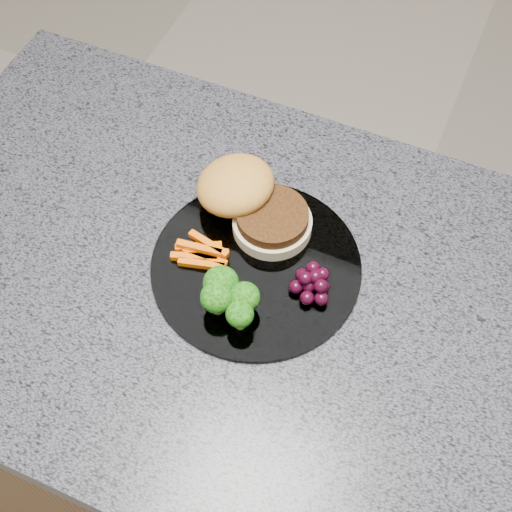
% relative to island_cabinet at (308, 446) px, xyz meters
% --- Properties ---
extents(island_cabinet, '(1.20, 0.60, 0.86)m').
position_rel_island_cabinet_xyz_m(island_cabinet, '(0.00, 0.00, 0.00)').
color(island_cabinet, brown).
rests_on(island_cabinet, ground).
extents(countertop, '(1.20, 0.60, 0.04)m').
position_rel_island_cabinet_xyz_m(countertop, '(0.00, 0.00, 0.45)').
color(countertop, '#4A4B54').
rests_on(countertop, island_cabinet).
extents(plate, '(0.26, 0.26, 0.01)m').
position_rel_island_cabinet_xyz_m(plate, '(-0.11, 0.03, 0.47)').
color(plate, white).
rests_on(plate, countertop).
extents(burger, '(0.17, 0.13, 0.06)m').
position_rel_island_cabinet_xyz_m(burger, '(-0.15, 0.10, 0.50)').
color(burger, '#C8B68D').
rests_on(burger, plate).
extents(carrot_sticks, '(0.07, 0.05, 0.02)m').
position_rel_island_cabinet_xyz_m(carrot_sticks, '(-0.18, 0.02, 0.48)').
color(carrot_sticks, '#D85603').
rests_on(carrot_sticks, plate).
extents(broccoli, '(0.07, 0.06, 0.05)m').
position_rel_island_cabinet_xyz_m(broccoli, '(-0.12, -0.04, 0.50)').
color(broccoli, '#5D8B32').
rests_on(broccoli, plate).
extents(grape_bunch, '(0.05, 0.05, 0.03)m').
position_rel_island_cabinet_xyz_m(grape_bunch, '(-0.04, 0.03, 0.49)').
color(grape_bunch, black).
rests_on(grape_bunch, plate).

